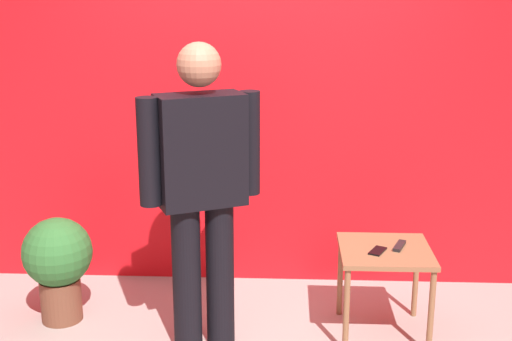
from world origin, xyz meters
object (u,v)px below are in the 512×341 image
(side_table, at_px, (385,261))
(potted_plant, at_px, (58,261))
(standing_person, at_px, (201,184))
(cell_phone, at_px, (378,251))
(tv_remote, at_px, (399,246))

(side_table, relative_size, potted_plant, 0.82)
(side_table, height_order, potted_plant, potted_plant)
(standing_person, distance_m, cell_phone, 1.13)
(standing_person, relative_size, tv_remote, 10.61)
(standing_person, xyz_separation_m, tv_remote, (1.17, 0.22, -0.44))
(standing_person, bearing_deg, cell_phone, 7.76)
(standing_person, height_order, cell_phone, standing_person)
(tv_remote, bearing_deg, potted_plant, -159.77)
(cell_phone, distance_m, tv_remote, 0.16)
(side_table, relative_size, cell_phone, 3.90)
(standing_person, relative_size, potted_plant, 2.63)
(side_table, relative_size, tv_remote, 3.31)
(potted_plant, bearing_deg, side_table, -2.36)
(potted_plant, bearing_deg, standing_person, -15.94)
(side_table, bearing_deg, potted_plant, 177.64)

